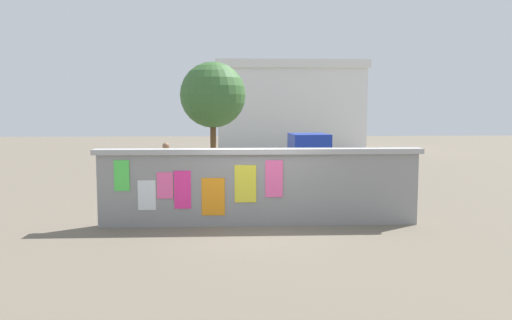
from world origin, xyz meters
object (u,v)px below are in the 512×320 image
Objects in this scene: motorcycle at (361,190)px; bicycle_near at (244,195)px; auto_rickshaw_truck at (279,163)px; person_walking at (166,163)px; tree_roadside at (213,95)px; bicycle_far at (154,191)px.

bicycle_near is at bearing 179.84° from motorcycle.
person_walking is (-3.62, -0.63, 0.09)m from auto_rickshaw_truck.
bicycle_far is at bearing -99.41° from tree_roadside.
bicycle_near reaches higher than motorcycle.
person_walking is (0.13, 1.76, 0.62)m from bicycle_far.
person_walking reaches higher than bicycle_near.
motorcycle is 5.75m from bicycle_far.
motorcycle is at bearing -0.16° from bicycle_near.
bicycle_far is 1.05× the size of person_walking.
person_walking is (-2.38, 2.46, 0.62)m from bicycle_near.
bicycle_near is 2.61m from bicycle_far.
person_walking reaches higher than bicycle_far.
bicycle_far is (-3.75, -2.39, -0.54)m from auto_rickshaw_truck.
motorcycle is at bearing -57.83° from auto_rickshaw_truck.
bicycle_far is at bearing 172.83° from motorcycle.
bicycle_near is (-3.20, 0.01, -0.10)m from motorcycle.
auto_rickshaw_truck reaches higher than bicycle_far.
motorcycle is (1.96, -3.11, -0.44)m from auto_rickshaw_truck.
auto_rickshaw_truck is 0.78× the size of tree_roadside.
person_walking is at bearing 85.69° from bicycle_far.
auto_rickshaw_truck is 3.70m from motorcycle.
motorcycle is 1.17× the size of person_walking.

